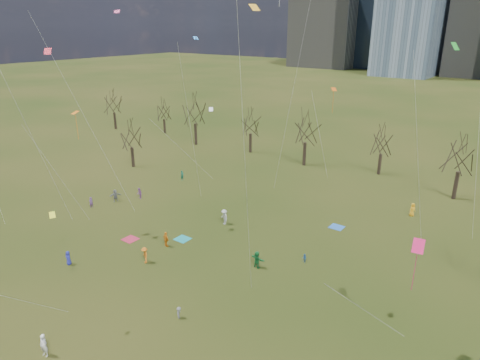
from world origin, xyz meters
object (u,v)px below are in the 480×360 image
Objects in this scene: blanket_navy at (337,227)px; person_4 at (166,239)px; blanket_teal at (183,239)px; blanket_crimson at (130,239)px; person_1 at (44,345)px; person_0 at (68,258)px.

blanket_navy is 20.19m from person_4.
blanket_teal and blanket_navy have the same top height.
person_4 is (-0.23, -2.28, 0.85)m from blanket_teal.
person_1 reaches higher than blanket_crimson.
blanket_navy is at bearing -117.54° from person_4.
person_0 is 9.96m from person_4.
blanket_crimson is at bearing 108.49° from person_1.
blanket_teal and blanket_crimson have the same top height.
blanket_teal is 1.09× the size of person_0.
person_0 is at bearing 70.69° from person_4.
person_0 is 0.81× the size of person_1.
person_1 is at bearing -76.80° from blanket_teal.
blanket_crimson is 1.09× the size of person_0.
person_1 is at bearing -104.36° from blanket_navy.
blanket_teal is at bearing 37.12° from blanket_crimson.
blanket_teal is at bearing -134.09° from blanket_navy.
person_1 is (-8.26, -32.29, 0.90)m from blanket_navy.
person_0 is (-18.23, -23.90, 0.72)m from blanket_navy.
blanket_navy is 0.93× the size of person_4.
person_4 reaches higher than blanket_navy.
person_4 is (-4.72, 16.84, -0.05)m from person_1.
blanket_teal is 1.00× the size of blanket_crimson.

